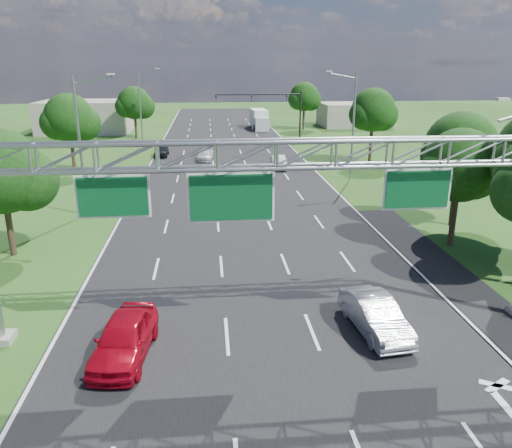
{
  "coord_description": "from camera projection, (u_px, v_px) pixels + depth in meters",
  "views": [
    {
      "loc": [
        -2.36,
        -6.84,
        10.85
      ],
      "look_at": [
        -0.24,
        15.04,
        3.73
      ],
      "focal_mm": 35.0,
      "sensor_mm": 36.0,
      "label": 1
    }
  ],
  "objects": [
    {
      "name": "ground",
      "position": [
        240.0,
        210.0,
        38.44
      ],
      "size": [
        220.0,
        220.0,
        0.0
      ],
      "primitive_type": "plane",
      "color": "#224314",
      "rests_on": "ground"
    },
    {
      "name": "road",
      "position": [
        240.0,
        210.0,
        38.44
      ],
      "size": [
        18.0,
        180.0,
        0.02
      ],
      "primitive_type": "cube",
      "color": "black",
      "rests_on": "ground"
    },
    {
      "name": "road_flare",
      "position": [
        471.0,
        297.0,
        24.23
      ],
      "size": [
        3.0,
        30.0,
        0.02
      ],
      "primitive_type": "cube",
      "color": "black",
      "rests_on": "ground"
    },
    {
      "name": "sign_gantry",
      "position": [
        278.0,
        170.0,
        19.3
      ],
      "size": [
        23.5,
        1.0,
        9.56
      ],
      "color": "gray",
      "rests_on": "ground"
    },
    {
      "name": "traffic_signal",
      "position": [
        276.0,
        105.0,
        70.68
      ],
      "size": [
        12.21,
        0.24,
        7.0
      ],
      "color": "black",
      "rests_on": "ground"
    },
    {
      "name": "streetlight_l_near",
      "position": [
        82.0,
        140.0,
        35.68
      ],
      "size": [
        2.97,
        0.22,
        10.16
      ],
      "color": "gray",
      "rests_on": "ground"
    },
    {
      "name": "streetlight_l_far",
      "position": [
        141.0,
        103.0,
        68.82
      ],
      "size": [
        2.97,
        0.22,
        10.16
      ],
      "color": "gray",
      "rests_on": "ground"
    },
    {
      "name": "streetlight_r_mid",
      "position": [
        352.0,
        121.0,
        47.23
      ],
      "size": [
        2.97,
        0.22,
        10.16
      ],
      "color": "gray",
      "rests_on": "ground"
    },
    {
      "name": "tree_verge_la",
      "position": [
        3.0,
        176.0,
        28.16
      ],
      "size": [
        5.76,
        4.8,
        7.4
      ],
      "color": "#2D2116",
      "rests_on": "ground"
    },
    {
      "name": "tree_verge_lb",
      "position": [
        70.0,
        120.0,
        49.55
      ],
      "size": [
        5.76,
        4.8,
        8.06
      ],
      "color": "#2D2116",
      "rests_on": "ground"
    },
    {
      "name": "tree_verge_lc",
      "position": [
        135.0,
        104.0,
        73.63
      ],
      "size": [
        5.76,
        4.8,
        7.62
      ],
      "color": "#2D2116",
      "rests_on": "ground"
    },
    {
      "name": "tree_verge_rd",
      "position": [
        374.0,
        112.0,
        55.26
      ],
      "size": [
        5.76,
        4.8,
        8.28
      ],
      "color": "#2D2116",
      "rests_on": "ground"
    },
    {
      "name": "tree_verge_re",
      "position": [
        305.0,
        98.0,
        83.62
      ],
      "size": [
        5.76,
        4.8,
        7.84
      ],
      "color": "#2D2116",
      "rests_on": "ground"
    },
    {
      "name": "building_left",
      "position": [
        86.0,
        117.0,
        81.1
      ],
      "size": [
        14.0,
        10.0,
        5.0
      ],
      "primitive_type": "cube",
      "color": "gray",
      "rests_on": "ground"
    },
    {
      "name": "building_right",
      "position": [
        354.0,
        115.0,
        89.27
      ],
      "size": [
        12.0,
        9.0,
        4.0
      ],
      "primitive_type": "cube",
      "color": "gray",
      "rests_on": "ground"
    },
    {
      "name": "red_coupe",
      "position": [
        124.0,
        338.0,
        19.09
      ],
      "size": [
        2.46,
        4.96,
        1.63
      ],
      "primitive_type": "imported",
      "rotation": [
        0.0,
        0.0,
        -0.12
      ],
      "color": "#AE0819",
      "rests_on": "ground"
    },
    {
      "name": "silver_sedan",
      "position": [
        375.0,
        315.0,
        20.95
      ],
      "size": [
        2.12,
        4.71,
        1.5
      ],
      "primitive_type": "imported",
      "rotation": [
        0.0,
        0.0,
        0.12
      ],
      "color": "#B6BCC3",
      "rests_on": "ground"
    },
    {
      "name": "car_queue_a",
      "position": [
        205.0,
        155.0,
        58.12
      ],
      "size": [
        2.05,
        4.24,
        1.19
      ],
      "primitive_type": "imported",
      "rotation": [
        0.0,
        0.0,
        -0.09
      ],
      "color": "#BEBEBE",
      "rests_on": "ground"
    },
    {
      "name": "car_queue_c",
      "position": [
        161.0,
        151.0,
        60.39
      ],
      "size": [
        1.67,
        4.02,
        1.36
      ],
      "primitive_type": "imported",
      "rotation": [
        0.0,
        0.0,
        -0.02
      ],
      "color": "black",
      "rests_on": "ground"
    },
    {
      "name": "car_queue_d",
      "position": [
        278.0,
        162.0,
        53.43
      ],
      "size": [
        1.54,
        4.16,
        1.36
      ],
      "primitive_type": "imported",
      "rotation": [
        0.0,
        0.0,
        -0.03
      ],
      "color": "silver",
      "rests_on": "ground"
    },
    {
      "name": "box_truck",
      "position": [
        259.0,
        120.0,
        85.75
      ],
      "size": [
        2.77,
        8.49,
        3.17
      ],
      "rotation": [
        0.0,
        0.0,
        0.06
      ],
      "color": "white",
      "rests_on": "ground"
    }
  ]
}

